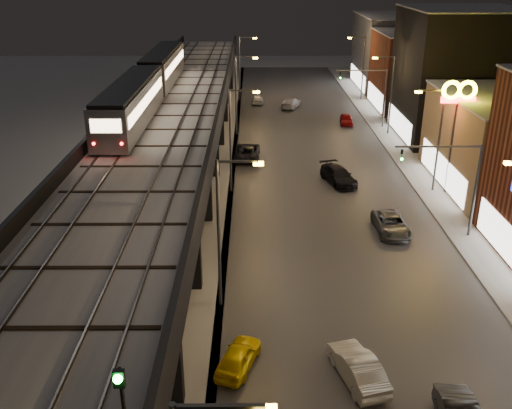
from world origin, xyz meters
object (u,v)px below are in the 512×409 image
object	(u,v)px
rail_signal	(121,395)
car_taxi	(238,357)
car_onc_red	(346,120)
subway_train	(149,82)
car_mid_silver	(247,152)
car_onc_white	(338,176)
car_mid_dark	(291,103)
car_far_white	(258,99)
car_near_white	(357,368)
car_onc_dark	(391,225)

from	to	relation	value
rail_signal	car_taxi	distance (m)	14.29
car_taxi	car_onc_red	size ratio (longest dim) A/B	0.99
subway_train	rail_signal	distance (m)	42.78
car_mid_silver	car_onc_red	xyz separation A→B (m)	(12.17, 13.25, -0.13)
car_mid_silver	car_onc_white	size ratio (longest dim) A/B	1.09
car_mid_dark	car_far_white	distance (m)	5.33
car_near_white	car_mid_dark	bearing A→B (deg)	-105.66
car_mid_silver	car_onc_dark	world-z (taller)	car_mid_silver
car_onc_red	subway_train	bearing A→B (deg)	-139.71
car_onc_white	car_taxi	bearing A→B (deg)	-124.99
car_onc_white	car_far_white	bearing A→B (deg)	85.84
car_far_white	car_onc_red	xyz separation A→B (m)	(10.88, -11.57, -0.04)
rail_signal	car_near_white	distance (m)	15.60
rail_signal	car_onc_dark	bearing A→B (deg)	63.24
car_far_white	car_mid_dark	bearing A→B (deg)	150.81
subway_train	car_taxi	size ratio (longest dim) A/B	9.33
car_mid_dark	car_onc_dark	world-z (taller)	car_mid_dark
subway_train	rail_signal	size ratio (longest dim) A/B	12.42
car_onc_dark	car_onc_white	bearing A→B (deg)	102.39
car_taxi	car_mid_silver	bearing A→B (deg)	-71.79
car_mid_dark	rail_signal	bearing A→B (deg)	102.19
rail_signal	car_mid_silver	world-z (taller)	rail_signal
car_taxi	car_mid_silver	world-z (taller)	car_mid_silver
car_onc_red	car_mid_silver	bearing A→B (deg)	-127.83
rail_signal	car_onc_dark	distance (m)	31.10
car_mid_silver	car_far_white	world-z (taller)	car_mid_silver
rail_signal	subway_train	bearing A→B (deg)	98.60
car_taxi	car_onc_white	xyz separation A→B (m)	(8.48, 25.55, 0.10)
rail_signal	car_onc_dark	xyz separation A→B (m)	(13.54, 26.86, -7.90)
car_far_white	car_onc_white	xyz separation A→B (m)	(7.06, -31.92, 0.06)
subway_train	car_mid_silver	size ratio (longest dim) A/B	6.26
car_taxi	car_onc_red	bearing A→B (deg)	-86.56
car_mid_silver	car_far_white	distance (m)	24.85
rail_signal	car_taxi	bearing A→B (deg)	77.49
car_onc_white	car_onc_red	xyz separation A→B (m)	(3.82, 20.35, -0.10)
rail_signal	car_mid_dark	world-z (taller)	rail_signal
rail_signal	car_onc_white	bearing A→B (deg)	73.43
rail_signal	car_far_white	bearing A→B (deg)	86.69
car_taxi	car_onc_red	distance (m)	47.52
car_onc_dark	car_onc_red	bearing A→B (deg)	86.30
car_onc_dark	car_onc_red	size ratio (longest dim) A/B	1.30
car_onc_white	car_onc_dark	bearing A→B (deg)	-93.02
subway_train	car_mid_silver	distance (m)	11.96
car_far_white	car_onc_white	world-z (taller)	car_onc_white
car_far_white	car_onc_white	bearing A→B (deg)	104.16
car_near_white	car_mid_silver	distance (m)	34.07
car_near_white	car_onc_white	world-z (taller)	car_onc_white
subway_train	car_far_white	xyz separation A→B (m)	(10.39, 26.77, -7.59)
subway_train	car_near_white	world-z (taller)	subway_train
subway_train	car_onc_red	bearing A→B (deg)	35.55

